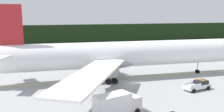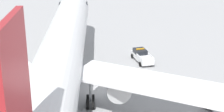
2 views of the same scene
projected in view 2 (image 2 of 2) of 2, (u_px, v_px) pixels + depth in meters
name	position (u px, v px, depth m)	size (l,w,h in m)	color
ground	(96.00, 91.00, 47.80)	(320.00, 320.00, 0.00)	#9D9C9D
taxiway_centerline_main	(63.00, 94.00, 46.89)	(81.90, 0.30, 0.01)	yellow
airliner	(61.00, 57.00, 44.38)	(61.90, 52.03, 16.31)	white
ops_pickup_truck	(142.00, 56.00, 57.85)	(5.96, 2.95, 1.94)	white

